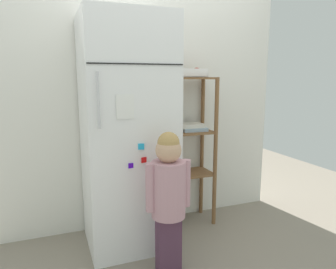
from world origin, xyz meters
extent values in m
plane|color=gray|center=(0.00, 0.00, 0.00)|extent=(6.00, 6.00, 0.00)
cube|color=silver|center=(0.00, 0.35, 1.15)|extent=(2.61, 0.03, 2.29)
cube|color=white|center=(-0.24, 0.02, 0.90)|extent=(0.67, 0.61, 1.79)
cube|color=black|center=(-0.24, -0.29, 1.42)|extent=(0.66, 0.01, 0.01)
cylinder|color=silver|center=(-0.50, -0.31, 1.19)|extent=(0.02, 0.02, 0.36)
cube|color=white|center=(-0.33, -0.29, 1.14)|extent=(0.12, 0.01, 0.16)
cube|color=orange|center=(-0.10, -0.29, 0.53)|extent=(0.03, 0.01, 0.03)
cube|color=red|center=(-0.20, -0.29, 0.76)|extent=(0.04, 0.01, 0.04)
cube|color=#753EE9|center=(0.00, -0.29, 0.78)|extent=(0.03, 0.02, 0.03)
cube|color=#470EC1|center=(-0.30, -0.29, 0.73)|extent=(0.03, 0.01, 0.03)
cube|color=#20A8E3|center=(-0.22, -0.29, 0.86)|extent=(0.04, 0.02, 0.04)
cube|color=#533349|center=(-0.09, -0.47, 0.20)|extent=(0.16, 0.10, 0.40)
cylinder|color=#BF8C99|center=(-0.09, -0.47, 0.59)|extent=(0.23, 0.23, 0.38)
sphere|color=#BF8C99|center=(-0.09, -0.40, 0.78)|extent=(0.10, 0.10, 0.10)
sphere|color=tan|center=(-0.09, -0.47, 0.86)|extent=(0.17, 0.17, 0.17)
sphere|color=tan|center=(-0.09, -0.47, 0.91)|extent=(0.15, 0.15, 0.15)
cylinder|color=#BF8C99|center=(-0.21, -0.47, 0.62)|extent=(0.06, 0.06, 0.33)
cylinder|color=#BF8C99|center=(0.04, -0.47, 0.62)|extent=(0.06, 0.06, 0.33)
cylinder|color=brown|center=(0.19, 0.05, 0.67)|extent=(0.04, 0.04, 1.33)
cylinder|color=brown|center=(0.56, 0.05, 0.67)|extent=(0.04, 0.04, 1.33)
cylinder|color=brown|center=(0.19, 0.31, 0.67)|extent=(0.04, 0.04, 1.33)
cylinder|color=brown|center=(0.56, 0.31, 0.67)|extent=(0.04, 0.04, 1.33)
cube|color=brown|center=(0.38, 0.18, 1.33)|extent=(0.39, 0.28, 0.02)
cube|color=brown|center=(0.38, 0.18, 0.85)|extent=(0.39, 0.28, 0.02)
cube|color=brown|center=(0.38, 0.18, 0.47)|extent=(0.39, 0.28, 0.02)
cube|color=#99B2C6|center=(0.40, 0.17, 0.88)|extent=(0.23, 0.17, 0.03)
cube|color=silver|center=(0.38, 0.19, 0.91)|extent=(0.23, 0.17, 0.04)
cylinder|color=beige|center=(0.30, 0.18, 0.50)|extent=(0.11, 0.11, 0.06)
cube|color=white|center=(0.38, 0.18, 1.34)|extent=(0.24, 0.15, 0.01)
cube|color=white|center=(0.38, 0.11, 1.37)|extent=(0.24, 0.01, 0.07)
cube|color=white|center=(0.38, 0.25, 1.37)|extent=(0.24, 0.01, 0.07)
cube|color=white|center=(0.26, 0.18, 1.37)|extent=(0.01, 0.15, 0.07)
cube|color=white|center=(0.50, 0.18, 1.37)|extent=(0.01, 0.15, 0.07)
sphere|color=maroon|center=(0.42, 0.16, 1.38)|extent=(0.08, 0.08, 0.08)
sphere|color=#C2410C|center=(0.35, 0.17, 1.37)|extent=(0.07, 0.07, 0.07)
sphere|color=#98380F|center=(0.38, 0.20, 1.38)|extent=(0.07, 0.07, 0.07)
camera|label=1|loc=(-0.81, -2.33, 1.33)|focal=33.43mm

